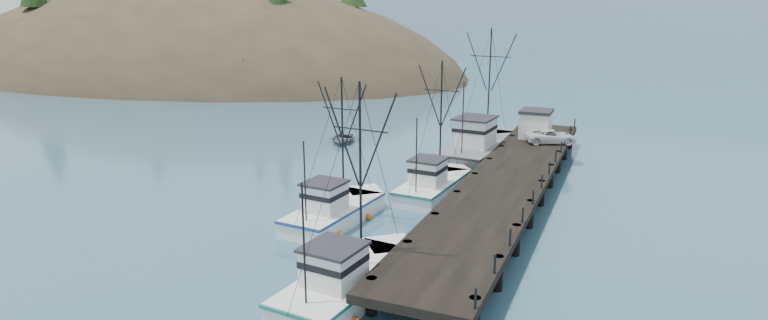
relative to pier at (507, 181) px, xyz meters
The scene contains 13 objects.
ground 21.33m from the pier, 131.19° to the right, with size 400.00×400.00×0.00m, color #335A71.
pier is the anchor object (origin of this frame).
headland 108.95m from the pier, 144.86° to the left, with size 134.80×78.00×51.00m.
distant_ridge 154.06m from the pier, 91.49° to the left, with size 360.00×40.00×26.00m, color #9EB2C6.
distant_ridge_far 177.43m from the pier, 107.72° to the left, with size 180.00×25.00×18.00m, color silver.
moored_sailboats 63.10m from the pier, 138.30° to the left, with size 22.58×18.13×6.35m.
trawler_near 18.85m from the pier, 104.02° to the right, with size 4.77×11.51×11.57m.
trawler_mid 13.62m from the pier, 138.82° to the right, with size 4.33×10.52×10.49m.
trawler_far 5.85m from the pier, behind, with size 4.10×10.68×10.98m.
work_vessel 12.91m from the pier, 112.62° to the left, with size 5.79×15.59×13.00m.
pier_shed 14.95m from the pier, 91.22° to the left, with size 3.00×3.20×2.80m.
pickup_truck 13.07m from the pier, 83.39° to the left, with size 2.20×4.77×1.33m, color silver.
motorboat 24.72m from the pier, 147.78° to the left, with size 3.67×5.14×1.06m, color #52575C.
Camera 1 is at (22.39, -28.50, 15.11)m, focal length 28.00 mm.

